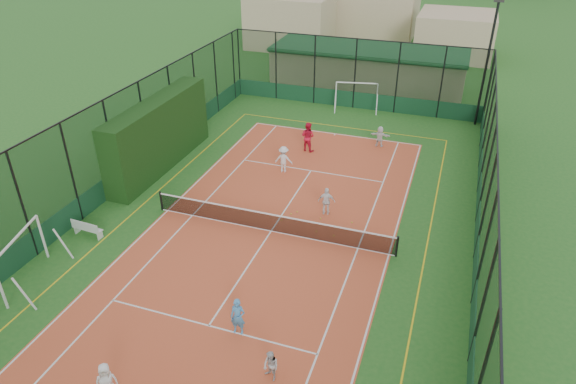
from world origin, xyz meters
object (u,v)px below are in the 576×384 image
clubhouse (368,68)px  futsal_goal_far (356,96)px  white_bench (87,228)px  futsal_goal_near (23,260)px  child_near_right (271,366)px  child_near_mid (238,317)px  child_far_left (284,159)px  child_far_back (380,136)px  floodlight_ne (486,65)px  child_far_right (327,201)px  coach (308,137)px  child_near_left (107,382)px

clubhouse → futsal_goal_far: (0.26, -5.25, -0.59)m
white_bench → clubhouse: bearing=76.0°
futsal_goal_near → child_near_right: bearing=-111.5°
futsal_goal_near → child_near_mid: futsal_goal_near is taller
child_near_right → child_far_left: size_ratio=0.74×
clubhouse → white_bench: size_ratio=10.12×
child_far_back → child_near_right: bearing=89.6°
white_bench → futsal_goal_far: bearing=71.2°
futsal_goal_near → floodlight_ne: bearing=-50.3°
floodlight_ne → white_bench: floodlight_ne is taller
floodlight_ne → child_far_right: floodlight_ne is taller
floodlight_ne → coach: floodlight_ne is taller
white_bench → child_near_mid: (8.96, -3.28, 0.33)m
futsal_goal_near → child_far_back: 20.69m
clubhouse → child_near_mid: 28.36m
floodlight_ne → child_far_right: bearing=-114.7°
child_near_mid → child_near_right: size_ratio=1.29×
coach → futsal_goal_near: bearing=80.0°
futsal_goal_far → child_far_back: futsal_goal_far is taller
white_bench → child_far_left: size_ratio=0.98×
futsal_goal_far → coach: bearing=-110.8°
futsal_goal_near → child_near_right: futsal_goal_near is taller
child_far_right → floodlight_ne: bearing=-123.6°
child_far_right → child_far_back: size_ratio=1.09×
futsal_goal_near → coach: 16.97m
futsal_goal_near → child_far_left: bearing=-42.7°
futsal_goal_far → child_near_right: futsal_goal_far is taller
futsal_goal_far → child_far_left: 11.07m
floodlight_ne → clubhouse: bearing=147.9°
child_far_left → child_near_left: bearing=84.0°
child_near_mid → coach: coach is taller
clubhouse → child_far_right: size_ratio=10.62×
child_far_left → coach: bearing=-104.0°
futsal_goal_far → child_far_back: (2.79, -5.80, -0.32)m
floodlight_ne → futsal_goal_near: bearing=-125.8°
white_bench → coach: (6.81, 11.96, 0.49)m
clubhouse → white_bench: 26.26m
clubhouse → child_near_mid: bearing=-87.7°
futsal_goal_near → white_bench: bearing=-18.6°
futsal_goal_far → coach: 7.93m
futsal_goal_near → child_far_left: 13.98m
futsal_goal_near → child_far_back: (11.09, 17.46, -0.39)m
white_bench → futsal_goal_far: (8.06, 19.80, 0.56)m
futsal_goal_far → child_far_left: size_ratio=1.98×
clubhouse → futsal_goal_near: bearing=-105.8°
futsal_goal_far → child_far_right: bearing=-94.9°
floodlight_ne → child_near_right: 25.34m
child_near_right → child_far_left: 14.35m
white_bench → child_far_right: bearing=31.9°
child_near_left → child_near_right: bearing=-4.0°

